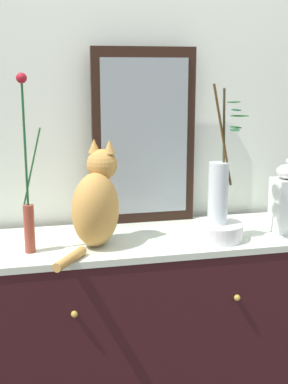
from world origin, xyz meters
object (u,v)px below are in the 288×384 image
at_px(cat_sitting, 96,203).
at_px(bowl_porcelain, 217,231).
at_px(mirror_leaning, 144,137).
at_px(vase_glass_clear, 219,188).
at_px(vase_slim_green, 28,201).
at_px(jar_lidded_porcelain, 287,199).
at_px(sideboard, 144,334).

distance_m(cat_sitting, bowl_porcelain, 0.48).
height_order(mirror_leaning, vase_glass_clear, mirror_leaning).
height_order(cat_sitting, bowl_porcelain, cat_sitting).
bearing_deg(vase_slim_green, bowl_porcelain, -0.91).
bearing_deg(vase_slim_green, jar_lidded_porcelain, 1.22).
xyz_separation_m(vase_slim_green, vase_glass_clear, (0.70, -0.01, 0.02)).
bearing_deg(vase_glass_clear, bowl_porcelain, 124.91).
xyz_separation_m(bowl_porcelain, jar_lidded_porcelain, (0.30, 0.03, 0.10)).
height_order(vase_slim_green, jar_lidded_porcelain, vase_slim_green).
bearing_deg(sideboard, cat_sitting, -163.35).
height_order(sideboard, mirror_leaning, mirror_leaning).
bearing_deg(bowl_porcelain, sideboard, 160.59).
relative_size(cat_sitting, bowl_porcelain, 1.95).
xyz_separation_m(vase_slim_green, bowl_porcelain, (0.70, -0.01, -0.16)).
bearing_deg(mirror_leaning, cat_sitting, -132.45).
bearing_deg(sideboard, vase_glass_clear, -19.86).
xyz_separation_m(cat_sitting, bowl_porcelain, (0.46, -0.04, -0.13)).
relative_size(cat_sitting, vase_glass_clear, 0.74).
relative_size(mirror_leaning, bowl_porcelain, 3.64).
relative_size(cat_sitting, vase_slim_green, 0.62).
bearing_deg(cat_sitting, vase_slim_green, -174.19).
xyz_separation_m(sideboard, vase_slim_green, (-0.44, -0.08, 0.61)).
xyz_separation_m(vase_glass_clear, jar_lidded_porcelain, (0.30, 0.04, -0.07)).
bearing_deg(vase_glass_clear, vase_slim_green, 178.83).
distance_m(mirror_leaning, cat_sitting, 0.41).
height_order(cat_sitting, vase_slim_green, vase_slim_green).
bearing_deg(jar_lidded_porcelain, vase_glass_clear, -173.24).
distance_m(cat_sitting, vase_slim_green, 0.25).
height_order(mirror_leaning, vase_slim_green, mirror_leaning).
bearing_deg(mirror_leaning, sideboard, -103.01).
relative_size(sideboard, jar_lidded_porcelain, 4.55).
height_order(sideboard, bowl_porcelain, bowl_porcelain).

